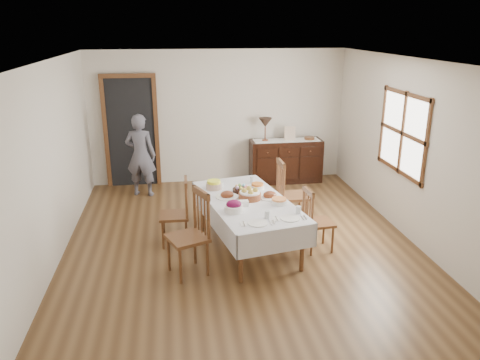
{
  "coord_description": "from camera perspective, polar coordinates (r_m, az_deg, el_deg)",
  "views": [
    {
      "loc": [
        -0.91,
        -6.09,
        3.04
      ],
      "look_at": [
        0.0,
        0.1,
        0.95
      ],
      "focal_mm": 35.0,
      "sensor_mm": 36.0,
      "label": 1
    }
  ],
  "objects": [
    {
      "name": "person",
      "position": [
        8.72,
        -12.04,
        3.3
      ],
      "size": [
        0.58,
        0.45,
        1.64
      ],
      "primitive_type": "imported",
      "rotation": [
        0.0,
        0.0,
        2.89
      ],
      "color": "#595866",
      "rests_on": "ground"
    },
    {
      "name": "butter_dish",
      "position": [
        6.3,
        0.39,
        -2.84
      ],
      "size": [
        0.15,
        0.12,
        0.07
      ],
      "color": "white",
      "rests_on": "dining_table"
    },
    {
      "name": "dining_table",
      "position": [
        6.54,
        0.93,
        -3.19
      ],
      "size": [
        1.45,
        2.25,
        0.72
      ],
      "rotation": [
        0.0,
        0.0,
        0.2
      ],
      "color": "silver",
      "rests_on": "ground"
    },
    {
      "name": "pineapple_bowl",
      "position": [
        6.94,
        -3.2,
        -0.6
      ],
      "size": [
        0.23,
        0.23,
        0.13
      ],
      "color": "tan",
      "rests_on": "dining_table"
    },
    {
      "name": "table_lamp",
      "position": [
        9.17,
        3.1,
        6.93
      ],
      "size": [
        0.26,
        0.26,
        0.46
      ],
      "color": "brown",
      "rests_on": "sideboard"
    },
    {
      "name": "runner",
      "position": [
        9.33,
        5.68,
        4.86
      ],
      "size": [
        1.3,
        0.35,
        0.01
      ],
      "color": "white",
      "rests_on": "sideboard"
    },
    {
      "name": "sideboard",
      "position": [
        9.45,
        5.58,
        2.34
      ],
      "size": [
        1.43,
        0.52,
        0.86
      ],
      "color": "black",
      "rests_on": "ground"
    },
    {
      "name": "casserole_dish",
      "position": [
        6.38,
        4.79,
        -2.58
      ],
      "size": [
        0.22,
        0.22,
        0.08
      ],
      "color": "white",
      "rests_on": "dining_table"
    },
    {
      "name": "deco_bowl",
      "position": [
        9.43,
        8.45,
        5.05
      ],
      "size": [
        0.2,
        0.2,
        0.06
      ],
      "color": "brown",
      "rests_on": "sideboard"
    },
    {
      "name": "ham_platter_a",
      "position": [
        6.6,
        -1.59,
        -1.88
      ],
      "size": [
        0.33,
        0.33,
        0.11
      ],
      "color": "white",
      "rests_on": "dining_table"
    },
    {
      "name": "ground",
      "position": [
        6.87,
        0.12,
        -7.8
      ],
      "size": [
        6.0,
        6.0,
        0.0
      ],
      "primitive_type": "plane",
      "color": "brown"
    },
    {
      "name": "chair_right_far",
      "position": [
        7.36,
        6.01,
        -1.52
      ],
      "size": [
        0.45,
        0.45,
        1.06
      ],
      "rotation": [
        0.0,
        0.0,
        1.59
      ],
      "color": "brown",
      "rests_on": "ground"
    },
    {
      "name": "picture_frame",
      "position": [
        9.3,
        6.1,
        5.66
      ],
      "size": [
        0.22,
        0.08,
        0.28
      ],
      "color": "#C4AA91",
      "rests_on": "sideboard"
    },
    {
      "name": "setting_left",
      "position": [
        5.81,
        2.51,
        -4.91
      ],
      "size": [
        0.44,
        0.31,
        0.1
      ],
      "color": "white",
      "rests_on": "dining_table"
    },
    {
      "name": "chair_left_far",
      "position": [
        6.76,
        -7.62,
        -3.83
      ],
      "size": [
        0.42,
        0.42,
        0.98
      ],
      "rotation": [
        0.0,
        0.0,
        -1.59
      ],
      "color": "brown",
      "rests_on": "ground"
    },
    {
      "name": "glass_far_b",
      "position": [
        7.18,
        1.47,
        0.02
      ],
      "size": [
        0.06,
        0.06,
        0.11
      ],
      "color": "silver",
      "rests_on": "dining_table"
    },
    {
      "name": "chair_left_near",
      "position": [
        5.94,
        -5.96,
        -6.36
      ],
      "size": [
        0.6,
        0.6,
        1.1
      ],
      "rotation": [
        0.0,
        0.0,
        -1.18
      ],
      "color": "brown",
      "rests_on": "ground"
    },
    {
      "name": "glass_far_a",
      "position": [
        6.99,
        -2.29,
        -0.56
      ],
      "size": [
        0.06,
        0.06,
        0.09
      ],
      "color": "silver",
      "rests_on": "dining_table"
    },
    {
      "name": "room_shell",
      "position": [
        6.7,
        -1.64,
        6.42
      ],
      "size": [
        5.02,
        6.02,
        2.65
      ],
      "color": "white",
      "rests_on": "ground"
    },
    {
      "name": "chair_right_near",
      "position": [
        6.6,
        9.19,
        -4.76
      ],
      "size": [
        0.41,
        0.41,
        0.92
      ],
      "rotation": [
        0.0,
        0.0,
        1.66
      ],
      "color": "brown",
      "rests_on": "ground"
    },
    {
      "name": "carrot_bowl",
      "position": [
        6.94,
        2.14,
        -0.75
      ],
      "size": [
        0.2,
        0.2,
        0.08
      ],
      "color": "white",
      "rests_on": "dining_table"
    },
    {
      "name": "setting_right",
      "position": [
        5.98,
        6.4,
        -4.3
      ],
      "size": [
        0.44,
        0.31,
        0.1
      ],
      "color": "white",
      "rests_on": "dining_table"
    },
    {
      "name": "bread_basket",
      "position": [
        6.52,
        1.19,
        -1.8
      ],
      "size": [
        0.32,
        0.32,
        0.17
      ],
      "color": "brown",
      "rests_on": "dining_table"
    },
    {
      "name": "beet_bowl",
      "position": [
        6.09,
        -0.76,
        -3.26
      ],
      "size": [
        0.25,
        0.25,
        0.16
      ],
      "color": "white",
      "rests_on": "dining_table"
    },
    {
      "name": "ham_platter_b",
      "position": [
        6.6,
        3.65,
        -1.92
      ],
      "size": [
        0.33,
        0.33,
        0.11
      ],
      "color": "white",
      "rests_on": "dining_table"
    },
    {
      "name": "egg_basket",
      "position": [
        6.81,
        0.17,
        -1.15
      ],
      "size": [
        0.26,
        0.26,
        0.1
      ],
      "color": "black",
      "rests_on": "dining_table"
    }
  ]
}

